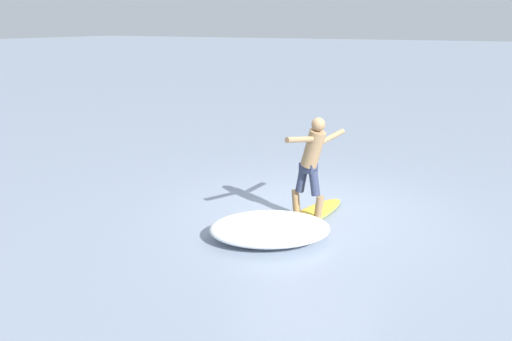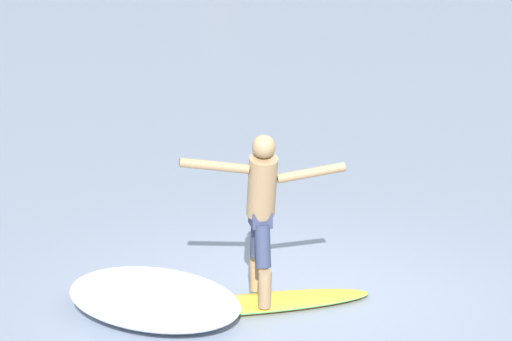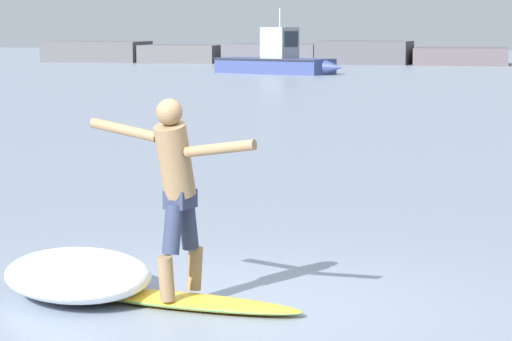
# 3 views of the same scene
# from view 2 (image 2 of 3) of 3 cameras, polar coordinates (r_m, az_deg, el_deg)

# --- Properties ---
(ground_plane) EXTENTS (200.00, 200.00, 0.00)m
(ground_plane) POSITION_cam_2_polar(r_m,az_deg,el_deg) (12.45, 1.63, -6.06)
(ground_plane) COLOR gray
(surfboard) EXTENTS (2.51, 0.88, 0.23)m
(surfboard) POSITION_cam_2_polar(r_m,az_deg,el_deg) (12.20, 0.00, -6.27)
(surfboard) COLOR yellow
(surfboard) RESTS_ON ground
(surfer) EXTENTS (1.60, 0.72, 1.74)m
(surfer) POSITION_cam_2_polar(r_m,az_deg,el_deg) (11.79, 0.27, -1.57)
(surfer) COLOR olive
(surfer) RESTS_ON surfboard
(wave_foam_at_tail) EXTENTS (2.11, 2.31, 0.37)m
(wave_foam_at_tail) POSITION_cam_2_polar(r_m,az_deg,el_deg) (11.99, -4.83, -6.03)
(wave_foam_at_tail) COLOR white
(wave_foam_at_tail) RESTS_ON ground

